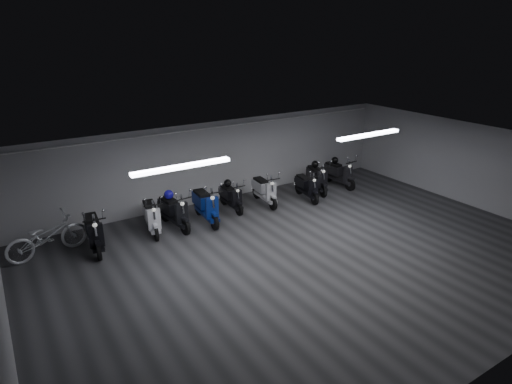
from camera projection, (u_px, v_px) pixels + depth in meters
floor at (307, 256)px, 11.64m from camera, size 14.00×10.00×0.01m
ceiling at (312, 155)px, 10.66m from camera, size 14.00×10.00×0.01m
back_wall at (219, 161)px, 15.11m from camera, size 14.00×0.01×2.80m
front_wall at (500, 306)px, 7.19m from camera, size 14.00×0.01×2.80m
right_wall at (472, 165)px, 14.66m from camera, size 0.01×10.00×2.80m
fluor_strip_left at (182, 167)px, 9.97m from camera, size 2.40×0.18×0.08m
fluor_strip_right at (369, 135)px, 12.97m from camera, size 2.40×0.18×0.08m
conduit at (219, 127)px, 14.61m from camera, size 13.60×0.05×0.05m
scooter_0 at (93, 226)px, 11.73m from camera, size 0.81×1.95×1.41m
scooter_2 at (151, 211)px, 12.78m from camera, size 0.91×1.89×1.35m
scooter_3 at (174, 207)px, 13.06m from camera, size 0.84×1.93×1.39m
scooter_4 at (206, 200)px, 13.45m from camera, size 0.79×2.00×1.46m
scooter_5 at (231, 193)px, 14.41m from camera, size 0.59×1.65×1.22m
scooter_6 at (265, 186)px, 14.89m from camera, size 0.76×1.83×1.33m
scooter_7 at (307, 182)px, 15.34m from camera, size 0.82×1.75×1.25m
scooter_8 at (317, 174)px, 16.05m from camera, size 1.14×1.95×1.38m
scooter_9 at (339, 169)px, 16.61m from camera, size 0.69×1.86×1.36m
bicycle at (46, 232)px, 11.47m from camera, size 2.19×1.12×1.35m
helmet_0 at (315, 164)px, 16.18m from camera, size 0.27×0.27×0.27m
helmet_1 at (335, 160)px, 16.70m from camera, size 0.26×0.26×0.26m
helmet_2 at (228, 183)px, 14.49m from camera, size 0.26×0.26×0.26m
helmet_3 at (169, 195)px, 13.15m from camera, size 0.29×0.29×0.29m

